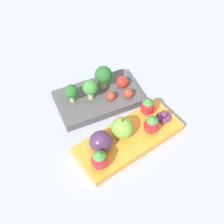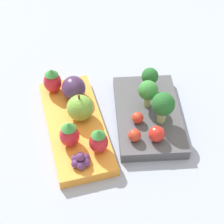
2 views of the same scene
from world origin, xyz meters
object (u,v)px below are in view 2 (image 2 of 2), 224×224
Objects in this scene: cherry_tomato_0 at (135,135)px; strawberry_1 at (52,81)px; broccoli_floret_1 at (148,91)px; broccoli_floret_0 at (163,105)px; bento_box_savoury at (148,114)px; cherry_tomato_2 at (138,118)px; cherry_tomato_1 at (157,134)px; strawberry_2 at (99,141)px; apple at (80,108)px; plum at (74,88)px; grape_cluster at (81,160)px; broccoli_floret_2 at (150,77)px; strawberry_0 at (69,134)px; bento_box_fruit at (75,126)px.

strawberry_1 reaches higher than cherry_tomato_0.
broccoli_floret_1 is 0.18m from strawberry_1.
broccoli_floret_0 is 0.04m from broccoli_floret_1.
cherry_tomato_0 is at bearing -28.56° from bento_box_savoury.
cherry_tomato_1 is at bearing 30.32° from cherry_tomato_2.
broccoli_floret_0 reaches higher than strawberry_2.
strawberry_2 is (0.08, 0.03, -0.00)m from apple.
plum reaches higher than cherry_tomato_0.
broccoli_floret_1 is 0.17m from grape_cluster.
broccoli_floret_2 is at bearing 175.29° from cherry_tomato_1.
broccoli_floret_0 is at bearing 157.35° from cherry_tomato_1.
cherry_tomato_0 is at bearing -54.82° from broccoli_floret_0.
strawberry_1 reaches higher than bento_box_savoury.
apple is at bearing 161.07° from strawberry_0.
bento_box_savoury is at bearing -146.46° from broccoli_floret_0.
cherry_tomato_1 is at bearing 0.83° from bento_box_savoury.
cherry_tomato_0 is 0.65× the size of grape_cluster.
cherry_tomato_0 is at bearing -95.22° from cherry_tomato_1.
bento_box_fruit is 7.34× the size of grape_cluster.
bento_box_fruit is 11.20× the size of cherry_tomato_0.
broccoli_floret_1 reaches higher than strawberry_1.
cherry_tomato_2 is (0.08, -0.03, -0.02)m from broccoli_floret_2.
plum is at bearing -140.38° from cherry_tomato_0.
strawberry_2 is (0.08, -0.09, 0.03)m from bento_box_savoury.
strawberry_2 reaches higher than grape_cluster.
grape_cluster is (0.10, -0.00, -0.01)m from apple.
bento_box_fruit is at bearing -44.84° from apple.
broccoli_floret_2 is 0.99× the size of plum.
plum is at bearing -111.39° from bento_box_savoury.
bento_box_savoury is at bearing 151.44° from cherry_tomato_0.
broccoli_floret_1 is at bearing -179.18° from cherry_tomato_1.
grape_cluster is (0.15, 0.00, -0.01)m from plum.
cherry_tomato_1 is at bearing 84.78° from cherry_tomato_0.
bento_box_fruit is 0.04m from apple.
bento_box_savoury is at bearing -179.17° from cherry_tomato_1.
strawberry_1 is 1.54× the size of grape_cluster.
apple reaches higher than cherry_tomato_0.
strawberry_2 is (0.15, 0.07, -0.00)m from strawberry_1.
apple is 0.05m from plum.
plum is (-0.04, -0.13, -0.01)m from broccoli_floret_1.
broccoli_floret_0 reaches higher than broccoli_floret_2.
bento_box_savoury is 0.06m from broccoli_floret_0.
bento_box_savoury is 0.04m from cherry_tomato_2.
strawberry_1 is 0.04m from plum.
broccoli_floret_0 is 0.07m from cherry_tomato_0.
broccoli_floret_2 is 0.14m from apple.
strawberry_2 is 1.44× the size of grape_cluster.
plum is at bearing -105.77° from broccoli_floret_1.
strawberry_1 is (-0.10, -0.14, 0.01)m from cherry_tomato_2.
strawberry_0 is at bearing -111.26° from strawberry_2.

